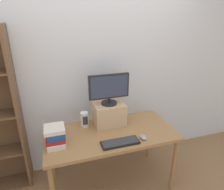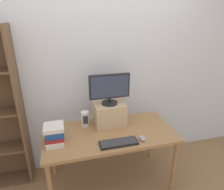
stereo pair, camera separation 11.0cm
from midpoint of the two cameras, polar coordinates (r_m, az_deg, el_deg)
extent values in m
plane|color=olive|center=(2.79, -1.68, -23.47)|extent=(12.00, 12.00, 0.00)
cube|color=silver|center=(2.57, -5.32, 6.37)|extent=(7.00, 0.08, 2.60)
cube|color=#9E7042|center=(2.33, -1.88, -10.96)|extent=(1.47, 0.73, 0.04)
cylinder|color=#9E7042|center=(2.57, 16.06, -18.58)|extent=(0.05, 0.05, 0.70)
cylinder|color=#9E7042|center=(2.75, -18.18, -15.88)|extent=(0.05, 0.05, 0.70)
cylinder|color=#9E7042|center=(3.00, 9.51, -11.49)|extent=(0.05, 0.05, 0.70)
cube|color=brown|center=(2.51, -26.19, -4.74)|extent=(0.03, 0.28, 1.91)
cube|color=tan|center=(2.43, -2.13, -5.40)|extent=(0.36, 0.28, 0.27)
cylinder|color=black|center=(2.37, -2.18, -2.30)|extent=(0.19, 0.19, 0.02)
cylinder|color=black|center=(2.35, -2.20, -1.46)|extent=(0.03, 0.03, 0.06)
cube|color=black|center=(2.29, -2.26, 2.49)|extent=(0.48, 0.04, 0.29)
cube|color=#2D3851|center=(2.27, -2.12, 2.33)|extent=(0.44, 0.00, 0.25)
cube|color=black|center=(2.14, 0.84, -13.46)|extent=(0.40, 0.14, 0.02)
cube|color=#333335|center=(2.13, 0.84, -13.19)|extent=(0.38, 0.13, 0.00)
ellipsoid|color=#99999E|center=(2.22, 7.47, -11.88)|extent=(0.06, 0.10, 0.04)
cube|color=silver|center=(2.21, -17.13, -12.69)|extent=(0.18, 0.25, 0.06)
cube|color=maroon|center=(2.19, -17.30, -11.67)|extent=(0.19, 0.23, 0.03)
cube|color=navy|center=(2.17, -17.20, -10.48)|extent=(0.18, 0.20, 0.07)
cube|color=silver|center=(2.14, -17.60, -9.25)|extent=(0.20, 0.20, 0.04)
cylinder|color=silver|center=(2.42, -9.12, -6.92)|extent=(0.10, 0.10, 0.18)
cube|color=#2D2D30|center=(2.37, -8.94, -7.29)|extent=(0.06, 0.00, 0.10)
camera|label=1|loc=(0.06, -91.43, -0.58)|focal=32.00mm
camera|label=2|loc=(0.06, 88.57, 0.58)|focal=32.00mm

